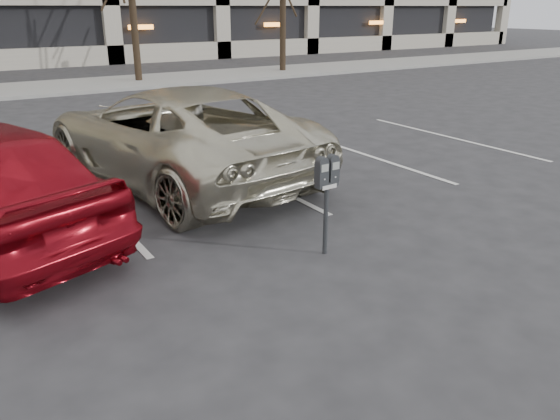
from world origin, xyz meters
name	(u,v)px	position (x,y,z in m)	size (l,w,h in m)	color
ground	(239,228)	(0.00, 0.00, 0.00)	(140.00, 140.00, 0.00)	#28282B
sidewalk	(35,89)	(0.00, 16.00, 0.06)	(80.00, 4.00, 0.12)	gray
stall_lines	(95,200)	(-1.40, 2.30, 0.01)	(16.90, 5.20, 0.00)	silver
parking_meter	(327,181)	(0.53, -1.32, 0.96)	(0.33, 0.14, 1.25)	black
suv_silver	(175,134)	(0.18, 2.64, 0.83)	(3.64, 6.35, 1.67)	beige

